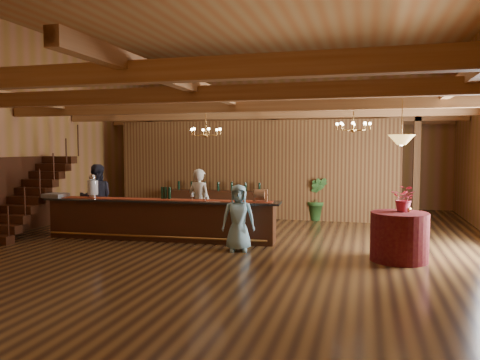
% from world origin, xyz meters
% --- Properties ---
extents(floor, '(14.00, 14.00, 0.00)m').
position_xyz_m(floor, '(0.00, 0.00, 0.00)').
color(floor, brown).
rests_on(floor, ground).
extents(ceiling, '(14.00, 14.00, 0.00)m').
position_xyz_m(ceiling, '(0.00, 0.00, 5.50)').
color(ceiling, olive).
rests_on(ceiling, wall_back).
extents(wall_back, '(12.00, 0.10, 5.50)m').
position_xyz_m(wall_back, '(0.00, 7.00, 2.75)').
color(wall_back, '#9F653F').
rests_on(wall_back, floor).
extents(wall_front, '(12.00, 0.10, 5.50)m').
position_xyz_m(wall_front, '(0.00, -7.00, 2.75)').
color(wall_front, '#9F653F').
rests_on(wall_front, floor).
extents(wall_left, '(0.10, 14.00, 5.50)m').
position_xyz_m(wall_left, '(-6.00, 0.00, 2.75)').
color(wall_left, '#9F653F').
rests_on(wall_left, floor).
extents(beam_grid, '(11.90, 13.90, 0.39)m').
position_xyz_m(beam_grid, '(0.00, 0.51, 3.24)').
color(beam_grid, '#A07242').
rests_on(beam_grid, wall_left).
extents(support_posts, '(9.20, 10.20, 3.20)m').
position_xyz_m(support_posts, '(0.00, -0.50, 1.60)').
color(support_posts, '#A07242').
rests_on(support_posts, floor).
extents(partition_wall, '(9.00, 0.18, 3.10)m').
position_xyz_m(partition_wall, '(-0.50, 3.50, 1.55)').
color(partition_wall, brown).
rests_on(partition_wall, floor).
extents(staircase, '(1.00, 2.80, 2.00)m').
position_xyz_m(staircase, '(-5.45, -0.74, 1.00)').
color(staircase, '#3A180D').
rests_on(staircase, floor).
extents(backroom_boxes, '(4.10, 0.60, 1.10)m').
position_xyz_m(backroom_boxes, '(-0.29, 5.50, 0.53)').
color(backroom_boxes, '#3A180D').
rests_on(backroom_boxes, floor).
extents(tasting_bar, '(5.93, 1.11, 0.99)m').
position_xyz_m(tasting_bar, '(-1.85, -0.52, 0.50)').
color(tasting_bar, '#3A180D').
rests_on(tasting_bar, floor).
extents(beverage_dispenser, '(0.26, 0.26, 0.60)m').
position_xyz_m(beverage_dispenser, '(-3.67, -0.58, 1.27)').
color(beverage_dispenser, silver).
rests_on(beverage_dispenser, tasting_bar).
extents(glass_rack_tray, '(0.50, 0.50, 0.10)m').
position_xyz_m(glass_rack_tray, '(-4.65, -0.74, 1.03)').
color(glass_rack_tray, gray).
rests_on(glass_rack_tray, tasting_bar).
extents(raffle_drum, '(0.34, 0.24, 0.30)m').
position_xyz_m(raffle_drum, '(0.62, -0.41, 1.16)').
color(raffle_drum, '#9D6140').
rests_on(raffle_drum, tasting_bar).
extents(bar_bottle_0, '(0.07, 0.07, 0.30)m').
position_xyz_m(bar_bottle_0, '(-1.84, -0.40, 1.13)').
color(bar_bottle_0, black).
rests_on(bar_bottle_0, tasting_bar).
extents(bar_bottle_1, '(0.07, 0.07, 0.30)m').
position_xyz_m(bar_bottle_1, '(-1.76, -0.40, 1.13)').
color(bar_bottle_1, black).
rests_on(bar_bottle_1, tasting_bar).
extents(bar_bottle_2, '(0.07, 0.07, 0.30)m').
position_xyz_m(bar_bottle_2, '(-1.66, -0.39, 1.13)').
color(bar_bottle_2, black).
rests_on(bar_bottle_2, tasting_bar).
extents(backbar_shelf, '(3.12, 0.57, 0.87)m').
position_xyz_m(backbar_shelf, '(-1.57, 3.23, 0.44)').
color(backbar_shelf, '#3A180D').
rests_on(backbar_shelf, floor).
extents(round_table, '(1.12, 1.12, 0.97)m').
position_xyz_m(round_table, '(3.65, -1.28, 0.48)').
color(round_table, '#41040F').
rests_on(round_table, floor).
extents(chandelier_left, '(0.80, 0.80, 0.70)m').
position_xyz_m(chandelier_left, '(-0.97, 0.35, 2.66)').
color(chandelier_left, '#C69045').
rests_on(chandelier_left, beam_grid).
extents(chandelier_right, '(0.80, 0.80, 0.60)m').
position_xyz_m(chandelier_right, '(2.68, 0.54, 2.76)').
color(chandelier_right, '#C69045').
rests_on(chandelier_right, beam_grid).
extents(pendant_lamp, '(0.52, 0.52, 0.90)m').
position_xyz_m(pendant_lamp, '(3.65, -1.28, 2.40)').
color(pendant_lamp, '#C69045').
rests_on(pendant_lamp, beam_grid).
extents(bartender, '(0.70, 0.54, 1.71)m').
position_xyz_m(bartender, '(-1.10, 0.22, 0.86)').
color(bartender, beige).
rests_on(bartender, floor).
extents(staff_second, '(1.10, 1.03, 1.80)m').
position_xyz_m(staff_second, '(-4.03, 0.14, 0.90)').
color(staff_second, '#2B2C3B').
rests_on(staff_second, floor).
extents(guest, '(0.80, 0.62, 1.46)m').
position_xyz_m(guest, '(0.33, -1.25, 0.73)').
color(guest, '#82B6C2').
rests_on(guest, floor).
extents(floor_plant, '(0.87, 0.77, 1.33)m').
position_xyz_m(floor_plant, '(1.58, 3.52, 0.66)').
color(floor_plant, '#27501C').
rests_on(floor_plant, floor).
extents(table_flowers, '(0.61, 0.58, 0.53)m').
position_xyz_m(table_flowers, '(3.74, -1.15, 1.24)').
color(table_flowers, '#AF2739').
rests_on(table_flowers, round_table).
extents(table_vase, '(0.15, 0.15, 0.27)m').
position_xyz_m(table_vase, '(3.79, -1.16, 1.10)').
color(table_vase, '#C69045').
rests_on(table_vase, round_table).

